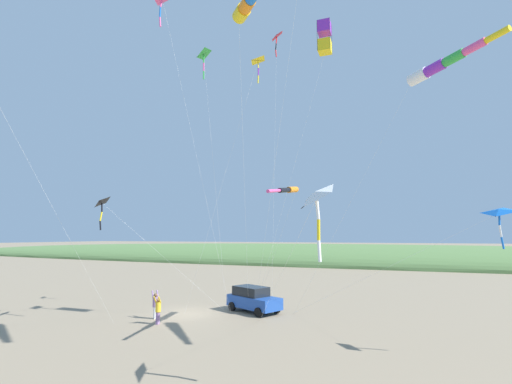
% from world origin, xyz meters
% --- Properties ---
extents(ground_plane, '(600.00, 600.00, 0.00)m').
position_xyz_m(ground_plane, '(0.00, 0.00, 0.00)').
color(ground_plane, gray).
extents(dune_ridge_grassy, '(28.00, 240.00, 8.00)m').
position_xyz_m(dune_ridge_grassy, '(55.00, 0.00, 0.00)').
color(dune_ridge_grassy, '#567A42').
rests_on(dune_ridge_grassy, ground_plane).
extents(parked_car, '(3.51, 4.68, 1.85)m').
position_xyz_m(parked_car, '(2.18, -4.29, 0.95)').
color(parked_car, '#1E479E').
rests_on(parked_car, ground_plane).
extents(cooler_box, '(0.62, 0.42, 0.42)m').
position_xyz_m(cooler_box, '(4.80, -4.92, 0.21)').
color(cooler_box, green).
rests_on(cooler_box, ground_plane).
extents(person_adult_flyer, '(0.59, 0.47, 1.81)m').
position_xyz_m(person_adult_flyer, '(-3.66, 0.01, 0.99)').
color(person_adult_flyer, '#8E6B9E').
rests_on(person_adult_flyer, ground_plane).
extents(person_child_green_jacket, '(0.65, 0.67, 1.88)m').
position_xyz_m(person_child_green_jacket, '(-2.43, 1.16, 1.03)').
color(person_child_green_jacket, silver).
rests_on(person_child_green_jacket, ground_plane).
extents(kite_windsock_blue_topmost, '(13.95, 5.96, 9.10)m').
position_xyz_m(kite_windsock_blue_topmost, '(-2.11, -8.41, 8.55)').
color(kite_windsock_blue_topmost, orange).
rests_on(kite_windsock_blue_topmost, ground_plane).
extents(kite_delta_black_fish_shape, '(11.13, 7.07, 7.65)m').
position_xyz_m(kite_delta_black_fish_shape, '(-10.44, -11.93, 7.12)').
color(kite_delta_black_fish_shape, white).
rests_on(kite_delta_black_fish_shape, ground_plane).
extents(kite_delta_green_low_center, '(2.03, 7.02, 17.95)m').
position_xyz_m(kite_delta_green_low_center, '(-1.77, -6.20, 17.67)').
color(kite_delta_green_low_center, yellow).
rests_on(kite_delta_green_low_center, ground_plane).
extents(kite_box_purple_drifting, '(4.13, 6.89, 19.84)m').
position_xyz_m(kite_box_purple_drifting, '(-1.20, -10.77, 18.76)').
color(kite_box_purple_drifting, purple).
rests_on(kite_box_purple_drifting, ground_plane).
extents(kite_delta_small_distant, '(3.82, 2.27, 21.86)m').
position_xyz_m(kite_delta_small_distant, '(1.92, -6.37, 21.38)').
color(kite_delta_small_distant, red).
rests_on(kite_delta_small_distant, ground_plane).
extents(kite_delta_red_high_left, '(6.24, 1.46, 18.17)m').
position_xyz_m(kite_delta_red_high_left, '(-3.76, -3.07, 17.77)').
color(kite_delta_red_high_left, green).
rests_on(kite_delta_red_high_left, ground_plane).
extents(kite_windsock_white_trailing, '(13.00, 6.52, 17.42)m').
position_xyz_m(kite_windsock_white_trailing, '(-8.85, -8.53, 16.92)').
color(kite_windsock_white_trailing, yellow).
rests_on(kite_windsock_white_trailing, ground_plane).
extents(kite_delta_magenta_far_left, '(7.31, 6.98, 8.39)m').
position_xyz_m(kite_delta_magenta_far_left, '(-4.80, 4.12, 7.96)').
color(kite_delta_magenta_far_left, black).
rests_on(kite_delta_magenta_far_left, ground_plane).
extents(kite_delta_orange_high_right, '(7.07, 12.76, 7.10)m').
position_xyz_m(kite_delta_orange_high_right, '(-3.68, -19.20, 6.77)').
color(kite_delta_orange_high_right, blue).
rests_on(kite_delta_orange_high_right, ground_plane).
extents(kite_windsock_yellow_midlevel, '(9.23, 12.60, 14.91)m').
position_xyz_m(kite_windsock_yellow_midlevel, '(-3.60, -17.21, 14.54)').
color(kite_windsock_yellow_midlevel, white).
rests_on(kite_windsock_yellow_midlevel, ground_plane).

